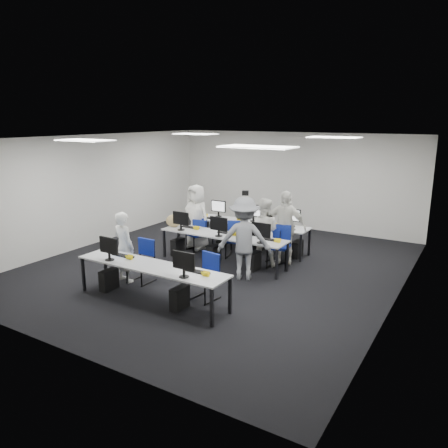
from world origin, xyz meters
The scene contains 23 objects.
room centered at (0.00, 0.00, 1.50)m, with size 9.00×9.02×3.00m.
ceiling_panels centered at (0.00, 0.00, 2.98)m, with size 5.20×4.60×0.02m.
desk_front centered at (0.00, -2.40, 0.68)m, with size 3.20×0.70×0.73m.
desk_mid centered at (0.00, 0.20, 0.68)m, with size 3.20×0.70×0.73m.
desk_back centered at (0.00, 1.60, 0.68)m, with size 3.20×0.70×0.73m.
equipment_front centered at (-0.19, -2.42, 0.36)m, with size 2.51×0.41×1.19m.
equipment_mid centered at (-0.19, 0.18, 0.36)m, with size 2.91×0.41×1.19m.
equipment_back centered at (0.19, 1.62, 0.36)m, with size 2.91×0.41×1.19m.
chair_0 centered at (-0.87, -1.72, 0.29)m, with size 0.45×0.49×0.92m.
chair_1 centered at (0.81, -1.78, 0.28)m, with size 0.50×0.53×0.90m.
chair_2 centered at (-1.18, 0.81, 0.27)m, with size 0.55×0.57×0.84m.
chair_3 centered at (0.02, 0.80, 0.27)m, with size 0.49×0.52×0.84m.
chair_4 centered at (1.25, 0.70, 0.31)m, with size 0.56×0.60×0.98m.
chair_5 centered at (-1.06, 0.92, 0.27)m, with size 0.47×0.50×0.85m.
chair_6 centered at (-0.05, 1.02, 0.30)m, with size 0.61×0.63×0.94m.
chair_7 centered at (1.07, 1.02, 0.27)m, with size 0.50×0.53×0.86m.
handbag centered at (-1.45, 0.18, 0.89)m, with size 0.39×0.25×0.32m, color tan.
student_0 centered at (-1.21, -1.86, 0.76)m, with size 0.56×0.37×1.53m, color white.
student_1 centered at (0.84, 0.65, 0.81)m, with size 0.79×0.61×1.62m, color white.
student_2 centered at (-1.29, 0.96, 0.86)m, with size 0.84×0.55×1.73m, color white.
student_3 centered at (1.21, 1.05, 0.89)m, with size 1.04×0.43×1.77m, color white.
photographer centered at (0.91, -0.40, 0.90)m, with size 1.17×0.67×1.81m, color gray.
dslr_camera centered at (0.83, -0.24, 1.87)m, with size 0.14×0.18×0.10m, color black.
Camera 1 is at (5.22, -8.37, 3.45)m, focal length 35.00 mm.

